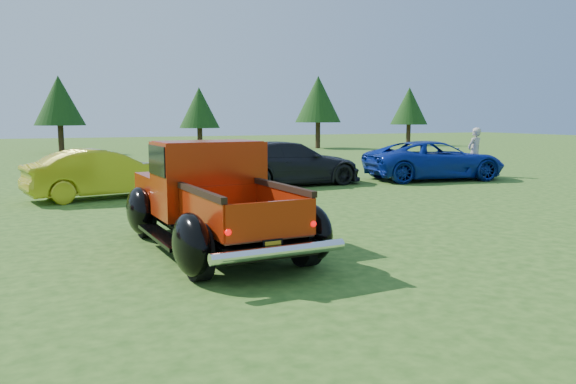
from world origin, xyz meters
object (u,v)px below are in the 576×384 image
at_px(show_car_yellow, 103,174).
at_px(show_car_grey, 289,163).
at_px(tree_east, 318,99).
at_px(spectator, 474,152).
at_px(pickup_truck, 208,196).
at_px(tree_far_east, 409,106).
at_px(show_car_blue, 434,160).
at_px(tree_mid_right, 199,108).
at_px(tree_mid_left, 59,101).

bearing_deg(show_car_yellow, show_car_grey, -95.36).
xyz_separation_m(tree_east, spectator, (-3.59, -20.75, -2.70)).
bearing_deg(pickup_truck, show_car_yellow, 95.62).
distance_m(tree_far_east, show_car_blue, 26.70).
bearing_deg(spectator, show_car_grey, -14.31).
bearing_deg(spectator, show_car_yellow, -10.59).
relative_size(show_car_grey, spectator, 2.70).
relative_size(tree_mid_right, pickup_truck, 0.84).
relative_size(show_car_blue, spectator, 2.72).
distance_m(tree_mid_left, tree_mid_right, 9.06).
bearing_deg(tree_far_east, pickup_truck, -131.14).
distance_m(pickup_truck, show_car_yellow, 7.22).
bearing_deg(show_car_yellow, tree_east, -51.59).
xyz_separation_m(tree_mid_right, show_car_grey, (-2.50, -20.95, -2.22)).
bearing_deg(show_car_blue, tree_far_east, -24.99).
bearing_deg(pickup_truck, tree_east, 56.44).
distance_m(tree_far_east, show_car_grey, 29.78).
xyz_separation_m(tree_mid_left, show_car_grey, (6.50, -21.95, -2.63)).
bearing_deg(show_car_grey, tree_far_east, -46.08).
bearing_deg(tree_far_east, tree_east, -173.66).
distance_m(tree_east, pickup_truck, 32.88).
distance_m(tree_mid_left, tree_far_east, 27.00).
height_order(show_car_grey, show_car_blue, show_car_grey).
xyz_separation_m(tree_mid_left, tree_far_east, (27.00, -0.50, -0.14)).
xyz_separation_m(tree_far_east, show_car_blue, (-14.81, -22.08, -2.52)).
distance_m(show_car_yellow, show_car_grey, 6.21).
distance_m(tree_mid_left, tree_east, 18.06).
bearing_deg(show_car_yellow, pickup_truck, 177.11).
bearing_deg(tree_mid_left, pickup_truck, -87.24).
relative_size(tree_east, show_car_blue, 1.04).
height_order(tree_mid_right, spectator, tree_mid_right).
distance_m(pickup_truck, show_car_grey, 9.31).
xyz_separation_m(tree_mid_right, show_car_blue, (3.19, -21.58, -2.25)).
bearing_deg(show_car_grey, spectator, -94.51).
distance_m(tree_east, show_car_grey, 23.64).
bearing_deg(show_car_blue, tree_mid_right, 17.27).
xyz_separation_m(pickup_truck, spectator, (12.98, 7.52, 0.06)).
height_order(tree_mid_left, tree_east, tree_east).
bearing_deg(tree_mid_right, show_car_grey, -96.80).
relative_size(pickup_truck, show_car_yellow, 1.22).
relative_size(tree_far_east, show_car_blue, 0.92).
xyz_separation_m(tree_mid_right, pickup_truck, (-7.57, -28.77, -2.07)).
relative_size(pickup_truck, spectator, 2.73).
xyz_separation_m(tree_east, show_car_yellow, (-17.67, -21.14, -2.95)).
bearing_deg(show_car_blue, tree_east, -6.55).
relative_size(show_car_yellow, spectator, 2.24).
height_order(show_car_grey, spectator, spectator).
bearing_deg(show_car_grey, show_car_yellow, 93.94).
relative_size(tree_mid_right, spectator, 2.30).
bearing_deg(tree_mid_right, tree_east, -3.18).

